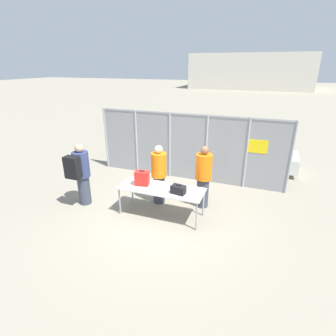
{
  "coord_description": "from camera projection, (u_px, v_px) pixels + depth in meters",
  "views": [
    {
      "loc": [
        2.27,
        -5.25,
        3.57
      ],
      "look_at": [
        0.02,
        0.69,
        1.05
      ],
      "focal_mm": 28.0,
      "sensor_mm": 36.0,
      "label": 1
    }
  ],
  "objects": [
    {
      "name": "suitcase_black",
      "position": [
        178.0,
        190.0,
        6.12
      ],
      "size": [
        0.36,
        0.25,
        0.23
      ],
      "color": "black",
      "rests_on": "inspection_table"
    },
    {
      "name": "ground_plane",
      "position": [
        158.0,
        216.0,
        6.63
      ],
      "size": [
        120.0,
        120.0,
        0.0
      ],
      "primitive_type": "plane",
      "color": "gray"
    },
    {
      "name": "security_worker_far",
      "position": [
        203.0,
        176.0,
        6.79
      ],
      "size": [
        0.42,
        0.42,
        1.68
      ],
      "rotation": [
        0.0,
        0.0,
        3.01
      ],
      "color": "#383D4C",
      "rests_on": "ground_plane"
    },
    {
      "name": "distant_hangar",
      "position": [
        252.0,
        71.0,
        42.8
      ],
      "size": [
        17.87,
        12.5,
        5.15
      ],
      "color": "beige",
      "rests_on": "ground_plane"
    },
    {
      "name": "utility_trailer",
      "position": [
        254.0,
        158.0,
        9.52
      ],
      "size": [
        3.68,
        1.96,
        0.65
      ],
      "color": "white",
      "rests_on": "ground_plane"
    },
    {
      "name": "suitcase_red",
      "position": [
        142.0,
        178.0,
        6.52
      ],
      "size": [
        0.37,
        0.28,
        0.39
      ],
      "color": "red",
      "rests_on": "inspection_table"
    },
    {
      "name": "security_worker_near",
      "position": [
        159.0,
        174.0,
        7.0
      ],
      "size": [
        0.4,
        0.4,
        1.64
      ],
      "rotation": [
        0.0,
        0.0,
        3.49
      ],
      "color": "#383D4C",
      "rests_on": "ground_plane"
    },
    {
      "name": "inspection_table",
      "position": [
        161.0,
        190.0,
        6.43
      ],
      "size": [
        2.11,
        0.79,
        0.75
      ],
      "color": "silver",
      "rests_on": "ground_plane"
    },
    {
      "name": "traveler_hooded",
      "position": [
        81.0,
        173.0,
        6.86
      ],
      "size": [
        0.42,
        0.65,
        1.69
      ],
      "rotation": [
        0.0,
        0.0,
        -0.06
      ],
      "color": "#383D4C",
      "rests_on": "ground_plane"
    },
    {
      "name": "fence_section",
      "position": [
        188.0,
        146.0,
        8.4
      ],
      "size": [
        6.19,
        0.07,
        2.17
      ],
      "color": "#9EA0A5",
      "rests_on": "ground_plane"
    }
  ]
}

